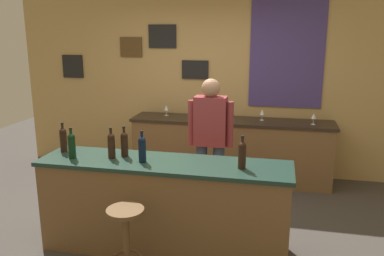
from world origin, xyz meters
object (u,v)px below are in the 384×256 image
(wine_glass_b, at_px, (202,110))
(coffee_mug, at_px, (209,116))
(wine_bottle_d, at_px, (124,143))
(bartender, at_px, (210,138))
(wine_bottle_c, at_px, (111,145))
(wine_bottle_b, at_px, (72,145))
(wine_bottle_f, at_px, (242,154))
(wine_glass_c, at_px, (262,113))
(wine_glass_d, at_px, (314,117))
(wine_glass_a, at_px, (166,108))
(wine_bottle_a, at_px, (63,139))
(wine_bottle_e, at_px, (142,148))
(bar_stool, at_px, (126,233))

(wine_glass_b, bearing_deg, coffee_mug, -34.26)
(wine_bottle_d, bearing_deg, bartender, 47.22)
(wine_bottle_c, distance_m, coffee_mug, 2.10)
(wine_bottle_b, distance_m, wine_bottle_f, 1.65)
(wine_glass_c, xyz_separation_m, wine_glass_d, (0.69, -0.12, 0.00))
(wine_bottle_f, xyz_separation_m, wine_glass_a, (-1.33, 2.16, -0.05))
(wine_glass_a, xyz_separation_m, coffee_mug, (0.67, -0.13, -0.06))
(wine_bottle_a, height_order, wine_glass_b, wine_bottle_a)
(wine_glass_c, bearing_deg, wine_bottle_a, -133.63)
(wine_glass_c, bearing_deg, wine_bottle_d, -121.57)
(wine_bottle_d, relative_size, coffee_mug, 2.45)
(wine_bottle_e, distance_m, wine_glass_d, 2.66)
(bartender, xyz_separation_m, wine_glass_b, (-0.34, 1.23, 0.07))
(wine_bottle_a, distance_m, wine_glass_d, 3.23)
(bar_stool, relative_size, wine_bottle_e, 2.22)
(wine_bottle_c, height_order, wine_glass_c, wine_bottle_c)
(bartender, relative_size, bar_stool, 2.38)
(wine_glass_a, xyz_separation_m, wine_glass_c, (1.41, -0.02, 0.00))
(wine_bottle_a, bearing_deg, bartender, 28.75)
(wine_bottle_c, xyz_separation_m, wine_glass_d, (2.04, 1.99, -0.05))
(wine_bottle_a, relative_size, wine_bottle_c, 1.00)
(bartender, height_order, wine_glass_d, bartender)
(wine_bottle_c, bearing_deg, bartender, 46.07)
(wine_bottle_a, height_order, wine_bottle_b, same)
(bar_stool, distance_m, wine_glass_c, 2.92)
(bar_stool, relative_size, wine_bottle_a, 2.22)
(bartender, bearing_deg, wine_glass_b, 105.33)
(bartender, relative_size, coffee_mug, 12.96)
(wine_bottle_d, relative_size, wine_bottle_e, 1.00)
(wine_bottle_b, bearing_deg, wine_glass_a, 81.86)
(wine_glass_a, bearing_deg, wine_glass_b, -4.64)
(wine_bottle_a, xyz_separation_m, wine_glass_b, (1.06, 1.99, -0.05))
(wine_bottle_d, bearing_deg, wine_bottle_e, -29.42)
(wine_glass_c, bearing_deg, bar_stool, -110.31)
(bartender, height_order, coffee_mug, bartender)
(wine_bottle_c, bearing_deg, wine_bottle_d, 36.49)
(wine_glass_c, bearing_deg, wine_bottle_b, -128.21)
(bar_stool, relative_size, wine_bottle_b, 2.22)
(wine_glass_b, xyz_separation_m, wine_glass_d, (1.55, -0.10, 0.00))
(wine_bottle_f, height_order, wine_glass_b, wine_bottle_f)
(bartender, relative_size, wine_glass_b, 10.45)
(wine_glass_d, bearing_deg, wine_bottle_f, -110.79)
(wine_bottle_a, relative_size, wine_bottle_d, 1.00)
(wine_glass_b, bearing_deg, bartender, -74.67)
(wine_glass_d, xyz_separation_m, coffee_mug, (-1.42, 0.01, -0.06))
(bar_stool, distance_m, wine_glass_d, 3.12)
(bar_stool, height_order, wine_bottle_f, wine_bottle_f)
(wine_glass_b, distance_m, wine_glass_d, 1.55)
(wine_glass_b, bearing_deg, bar_stool, -92.90)
(wine_bottle_f, bearing_deg, bartender, 116.44)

